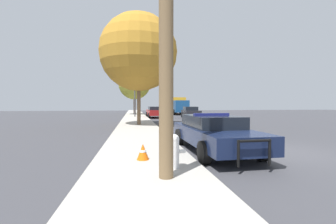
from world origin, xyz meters
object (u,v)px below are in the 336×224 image
(traffic_light, at_px, (144,88))
(box_truck, at_px, (177,105))
(tree_sidewalk_near, at_px, (139,52))
(traffic_cone, at_px, (143,152))
(car_background_distant, at_px, (171,109))
(police_car, at_px, (213,132))
(car_background_midblock, at_px, (155,112))
(fire_hydrant, at_px, (174,150))
(car_background_oncoming, at_px, (191,112))
(tree_sidewalk_far, at_px, (135,84))

(traffic_light, relative_size, box_truck, 0.68)
(tree_sidewalk_near, bearing_deg, traffic_cone, -90.93)
(car_background_distant, xyz_separation_m, traffic_cone, (-7.31, -38.30, -0.38))
(police_car, relative_size, car_background_midblock, 1.16)
(car_background_midblock, height_order, car_background_distant, car_background_midblock)
(car_background_distant, bearing_deg, police_car, -98.94)
(traffic_cone, bearing_deg, traffic_light, 87.21)
(fire_hydrant, bearing_deg, traffic_light, 89.12)
(car_background_midblock, height_order, box_truck, box_truck)
(car_background_midblock, xyz_separation_m, tree_sidewalk_near, (-2.30, -10.74, 5.04))
(box_truck, xyz_separation_m, traffic_cone, (-7.27, -31.59, -1.22))
(fire_hydrant, distance_m, tree_sidewalk_near, 13.41)
(tree_sidewalk_near, distance_m, traffic_cone, 12.57)
(tree_sidewalk_near, bearing_deg, car_background_distant, 75.21)
(car_background_oncoming, bearing_deg, tree_sidewalk_near, 59.63)
(traffic_light, distance_m, tree_sidewalk_near, 12.02)
(traffic_cone, bearing_deg, police_car, 27.33)
(police_car, height_order, tree_sidewalk_far, tree_sidewalk_far)
(police_car, relative_size, box_truck, 0.66)
(car_background_midblock, relative_size, tree_sidewalk_far, 0.61)
(car_background_oncoming, height_order, car_background_midblock, car_background_midblock)
(box_truck, bearing_deg, police_car, 80.27)
(fire_hydrant, height_order, car_background_oncoming, car_background_oncoming)
(fire_hydrant, xyz_separation_m, traffic_light, (0.37, 24.16, 3.34))
(car_background_distant, bearing_deg, traffic_light, -113.98)
(box_truck, bearing_deg, tree_sidewalk_near, 69.66)
(car_background_oncoming, distance_m, box_truck, 10.47)
(car_background_midblock, bearing_deg, fire_hydrant, -95.99)
(fire_hydrant, relative_size, traffic_light, 0.16)
(fire_hydrant, xyz_separation_m, tree_sidewalk_far, (-0.76, 30.89, 4.47))
(police_car, relative_size, traffic_cone, 11.38)
(fire_hydrant, height_order, traffic_cone, fire_hydrant)
(traffic_cone, bearing_deg, tree_sidewalk_far, 90.01)
(fire_hydrant, relative_size, tree_sidewalk_far, 0.12)
(traffic_light, height_order, tree_sidewalk_near, tree_sidewalk_near)
(car_background_oncoming, xyz_separation_m, tree_sidewalk_far, (-6.98, 8.71, 4.30))
(car_background_midblock, height_order, tree_sidewalk_far, tree_sidewalk_far)
(tree_sidewalk_near, bearing_deg, car_background_oncoming, 55.36)
(fire_hydrant, distance_m, tree_sidewalk_far, 31.22)
(car_background_oncoming, height_order, tree_sidewalk_near, tree_sidewalk_near)
(police_car, relative_size, tree_sidewalk_near, 0.61)
(fire_hydrant, distance_m, car_background_distant, 39.85)
(tree_sidewalk_far, height_order, traffic_cone, tree_sidewalk_far)
(tree_sidewalk_near, bearing_deg, tree_sidewalk_far, 90.58)
(traffic_light, height_order, car_background_oncoming, traffic_light)
(traffic_light, xyz_separation_m, car_background_oncoming, (5.85, -1.99, -3.17))
(car_background_distant, height_order, tree_sidewalk_near, tree_sidewalk_near)
(fire_hydrant, relative_size, car_background_midblock, 0.19)
(car_background_midblock, height_order, tree_sidewalk_near, tree_sidewalk_near)
(car_background_oncoming, relative_size, traffic_cone, 9.81)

